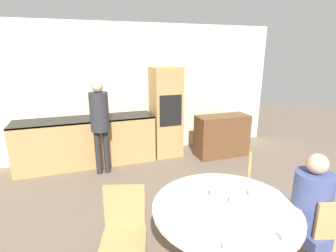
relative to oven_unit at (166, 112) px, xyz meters
name	(u,v)px	position (x,y,z in m)	size (l,w,h in m)	color
wall_back	(134,91)	(-0.57, 0.34, 0.41)	(6.16, 0.05, 2.60)	beige
kitchen_counter	(87,141)	(-1.56, -0.01, -0.43)	(2.48, 0.60, 0.89)	tan
oven_unit	(166,112)	(0.00, 0.00, 0.00)	(0.55, 0.59, 1.78)	tan
sideboard	(222,136)	(1.05, -0.45, -0.47)	(1.06, 0.45, 0.84)	brown
dining_table	(224,226)	(-0.51, -3.13, -0.33)	(1.28, 1.28, 0.76)	brown
chair_near_right	(327,236)	(0.33, -3.48, -0.39)	(0.50, 0.50, 0.89)	tan
chair_far_left	(124,228)	(-1.35, -2.79, -0.39)	(0.50, 0.50, 0.89)	tan
chair_far_right	(239,186)	(0.10, -2.47, -0.39)	(0.56, 0.56, 0.89)	tan
person_seated	(312,210)	(0.22, -3.38, -0.17)	(0.32, 0.39, 1.24)	#262628
person_standing	(100,118)	(-1.33, -0.50, 0.11)	(0.31, 0.31, 1.60)	#262628
cup	(214,193)	(-0.54, -2.97, -0.08)	(0.07, 0.07, 0.09)	white
bowl_near	(257,194)	(-0.15, -3.09, -0.11)	(0.16, 0.16, 0.04)	silver
bowl_centre	(240,201)	(-0.36, -3.13, -0.10)	(0.18, 0.18, 0.04)	beige
bowl_far	(233,249)	(-0.75, -3.62, -0.10)	(0.14, 0.14, 0.04)	white
salt_shaker	(284,237)	(-0.35, -3.66, -0.08)	(0.03, 0.03, 0.09)	white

